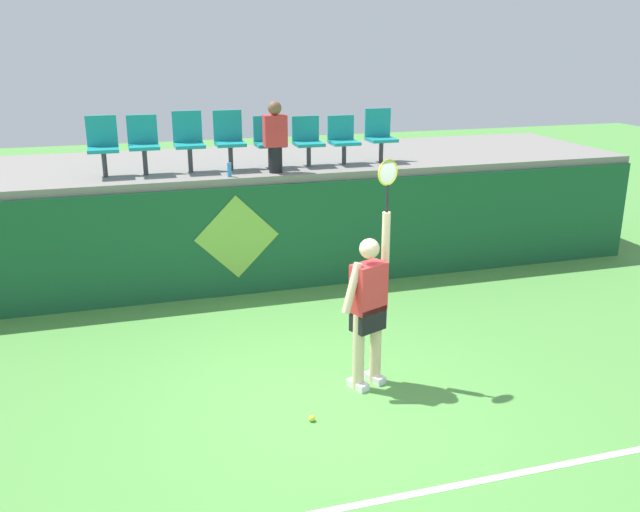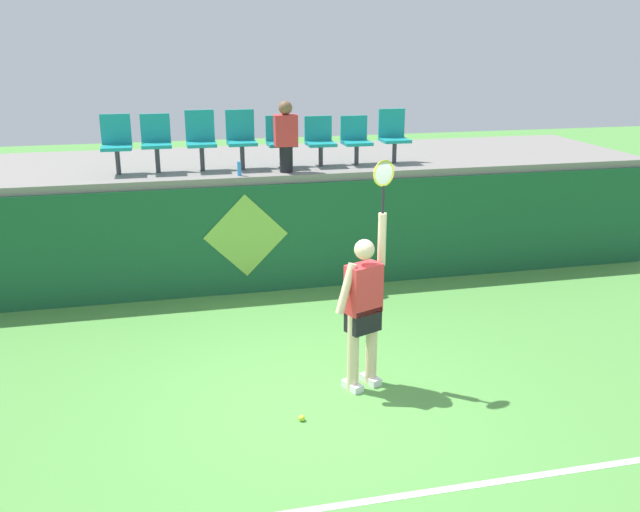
{
  "view_description": "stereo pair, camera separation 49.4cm",
  "coord_description": "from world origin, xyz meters",
  "px_view_note": "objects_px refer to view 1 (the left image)",
  "views": [
    {
      "loc": [
        -1.98,
        -6.24,
        3.77
      ],
      "look_at": [
        0.26,
        1.26,
        1.25
      ],
      "focal_mm": 38.52,
      "sensor_mm": 36.0,
      "label": 1
    },
    {
      "loc": [
        -1.5,
        -6.37,
        3.77
      ],
      "look_at": [
        0.26,
        1.26,
        1.25
      ],
      "focal_mm": 38.52,
      "sensor_mm": 36.0,
      "label": 2
    }
  ],
  "objects_px": {
    "stadium_chair_6": "(343,138)",
    "stadium_chair_5": "(307,139)",
    "tennis_player": "(369,304)",
    "stadium_chair_7": "(380,133)",
    "stadium_chair_4": "(269,139)",
    "spectator_0": "(275,136)",
    "stadium_chair_1": "(143,141)",
    "stadium_chair_2": "(189,139)",
    "stadium_chair_3": "(229,137)",
    "tennis_ball": "(312,418)",
    "stadium_chair_0": "(103,143)",
    "water_bottle": "(229,170)"
  },
  "relations": [
    {
      "from": "water_bottle",
      "to": "stadium_chair_1",
      "type": "xyz_separation_m",
      "value": [
        -1.17,
        0.57,
        0.38
      ]
    },
    {
      "from": "stadium_chair_7",
      "to": "stadium_chair_1",
      "type": "bearing_deg",
      "value": -179.93
    },
    {
      "from": "tennis_player",
      "to": "stadium_chair_0",
      "type": "height_order",
      "value": "stadium_chair_0"
    },
    {
      "from": "stadium_chair_1",
      "to": "stadium_chair_2",
      "type": "relative_size",
      "value": 0.96
    },
    {
      "from": "stadium_chair_4",
      "to": "stadium_chair_1",
      "type": "bearing_deg",
      "value": 179.94
    },
    {
      "from": "stadium_chair_0",
      "to": "stadium_chair_1",
      "type": "distance_m",
      "value": 0.58
    },
    {
      "from": "stadium_chair_3",
      "to": "stadium_chair_5",
      "type": "height_order",
      "value": "stadium_chair_3"
    },
    {
      "from": "stadium_chair_3",
      "to": "stadium_chair_7",
      "type": "bearing_deg",
      "value": 0.0
    },
    {
      "from": "stadium_chair_5",
      "to": "stadium_chair_7",
      "type": "relative_size",
      "value": 0.9
    },
    {
      "from": "stadium_chair_5",
      "to": "stadium_chair_6",
      "type": "xyz_separation_m",
      "value": [
        0.59,
        -0.0,
        -0.01
      ]
    },
    {
      "from": "tennis_player",
      "to": "stadium_chair_0",
      "type": "bearing_deg",
      "value": 123.84
    },
    {
      "from": "stadium_chair_3",
      "to": "stadium_chair_6",
      "type": "relative_size",
      "value": 1.18
    },
    {
      "from": "stadium_chair_7",
      "to": "spectator_0",
      "type": "height_order",
      "value": "spectator_0"
    },
    {
      "from": "stadium_chair_2",
      "to": "stadium_chair_3",
      "type": "distance_m",
      "value": 0.62
    },
    {
      "from": "stadium_chair_6",
      "to": "stadium_chair_7",
      "type": "relative_size",
      "value": 0.89
    },
    {
      "from": "stadium_chair_0",
      "to": "stadium_chair_6",
      "type": "height_order",
      "value": "stadium_chair_0"
    },
    {
      "from": "stadium_chair_1",
      "to": "stadium_chair_2",
      "type": "distance_m",
      "value": 0.66
    },
    {
      "from": "stadium_chair_2",
      "to": "stadium_chair_7",
      "type": "height_order",
      "value": "stadium_chair_2"
    },
    {
      "from": "stadium_chair_0",
      "to": "stadium_chair_3",
      "type": "relative_size",
      "value": 0.98
    },
    {
      "from": "stadium_chair_3",
      "to": "spectator_0",
      "type": "xyz_separation_m",
      "value": [
        0.62,
        -0.45,
        0.06
      ]
    },
    {
      "from": "spectator_0",
      "to": "water_bottle",
      "type": "bearing_deg",
      "value": -170.29
    },
    {
      "from": "tennis_ball",
      "to": "stadium_chair_5",
      "type": "height_order",
      "value": "stadium_chair_5"
    },
    {
      "from": "stadium_chair_0",
      "to": "stadium_chair_4",
      "type": "relative_size",
      "value": 1.1
    },
    {
      "from": "stadium_chair_3",
      "to": "stadium_chair_6",
      "type": "bearing_deg",
      "value": -0.22
    },
    {
      "from": "stadium_chair_6",
      "to": "stadium_chair_2",
      "type": "bearing_deg",
      "value": 179.82
    },
    {
      "from": "water_bottle",
      "to": "spectator_0",
      "type": "relative_size",
      "value": 0.2
    },
    {
      "from": "stadium_chair_6",
      "to": "stadium_chair_5",
      "type": "bearing_deg",
      "value": 179.97
    },
    {
      "from": "stadium_chair_7",
      "to": "stadium_chair_2",
      "type": "bearing_deg",
      "value": 179.99
    },
    {
      "from": "stadium_chair_3",
      "to": "stadium_chair_1",
      "type": "bearing_deg",
      "value": -179.8
    },
    {
      "from": "stadium_chair_1",
      "to": "stadium_chair_5",
      "type": "height_order",
      "value": "stadium_chair_1"
    },
    {
      "from": "stadium_chair_1",
      "to": "stadium_chair_2",
      "type": "xyz_separation_m",
      "value": [
        0.66,
        0.01,
        0.01
      ]
    },
    {
      "from": "tennis_player",
      "to": "stadium_chair_4",
      "type": "relative_size",
      "value": 3.22
    },
    {
      "from": "water_bottle",
      "to": "tennis_player",
      "type": "bearing_deg",
      "value": -74.82
    },
    {
      "from": "stadium_chair_3",
      "to": "stadium_chair_6",
      "type": "xyz_separation_m",
      "value": [
        1.83,
        -0.01,
        -0.08
      ]
    },
    {
      "from": "tennis_player",
      "to": "stadium_chair_7",
      "type": "relative_size",
      "value": 2.99
    },
    {
      "from": "stadium_chair_7",
      "to": "spectator_0",
      "type": "distance_m",
      "value": 1.91
    },
    {
      "from": "spectator_0",
      "to": "tennis_player",
      "type": "bearing_deg",
      "value": -86.81
    },
    {
      "from": "water_bottle",
      "to": "stadium_chair_7",
      "type": "xyz_separation_m",
      "value": [
        2.58,
        0.58,
        0.35
      ]
    },
    {
      "from": "tennis_player",
      "to": "spectator_0",
      "type": "xyz_separation_m",
      "value": [
        -0.2,
        3.54,
        1.37
      ]
    },
    {
      "from": "stadium_chair_6",
      "to": "tennis_player",
      "type": "bearing_deg",
      "value": -104.32
    },
    {
      "from": "tennis_ball",
      "to": "spectator_0",
      "type": "height_order",
      "value": "spectator_0"
    },
    {
      "from": "stadium_chair_2",
      "to": "stadium_chair_1",
      "type": "bearing_deg",
      "value": -179.57
    },
    {
      "from": "tennis_player",
      "to": "stadium_chair_1",
      "type": "bearing_deg",
      "value": 117.75
    },
    {
      "from": "stadium_chair_5",
      "to": "spectator_0",
      "type": "xyz_separation_m",
      "value": [
        -0.62,
        -0.44,
        0.14
      ]
    },
    {
      "from": "tennis_ball",
      "to": "spectator_0",
      "type": "relative_size",
      "value": 0.06
    },
    {
      "from": "stadium_chair_0",
      "to": "stadium_chair_4",
      "type": "xyz_separation_m",
      "value": [
        2.48,
        -0.01,
        -0.04
      ]
    },
    {
      "from": "stadium_chair_3",
      "to": "spectator_0",
      "type": "relative_size",
      "value": 0.84
    },
    {
      "from": "stadium_chair_4",
      "to": "stadium_chair_7",
      "type": "distance_m",
      "value": 1.85
    },
    {
      "from": "tennis_ball",
      "to": "water_bottle",
      "type": "relative_size",
      "value": 0.32
    },
    {
      "from": "stadium_chair_1",
      "to": "tennis_ball",
      "type": "bearing_deg",
      "value": -74.29
    }
  ]
}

